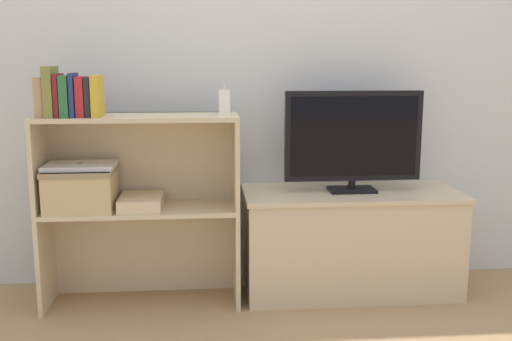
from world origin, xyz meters
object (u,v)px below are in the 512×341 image
book_olive (51,92)px  book_navy (74,95)px  book_maroon (59,95)px  book_mustard (97,96)px  storage_basket_left (81,186)px  book_tan (41,97)px  book_forest (67,96)px  tv (353,138)px  laptop (80,166)px  book_charcoal (89,97)px  tv_stand (350,241)px  magazine_stack (141,202)px  book_crimson (82,97)px  baby_monitor (224,102)px

book_olive → book_navy: (0.10, 0.00, -0.01)m
book_maroon → book_navy: bearing=0.0°
book_mustard → storage_basket_left: size_ratio=0.59×
book_tan → book_maroon: book_maroon is taller
storage_basket_left → book_forest: bearing=-135.5°
tv → laptop: size_ratio=2.14×
book_tan → book_charcoal: (0.20, 0.00, 0.00)m
tv_stand → book_olive: size_ratio=4.79×
tv_stand → magazine_stack: (-0.99, -0.08, 0.24)m
book_mustard → tv: bearing=5.4°
book_maroon → book_crimson: book_maroon is taller
book_forest → baby_monitor: book_forest is taller
book_forest → book_navy: (0.03, 0.00, 0.00)m
book_crimson → book_forest: bearing=180.0°
magazine_stack → tv_stand: bearing=4.6°
book_crimson → baby_monitor: size_ratio=1.23×
magazine_stack → book_charcoal: bearing=-170.9°
book_olive → laptop: (0.10, 0.03, -0.33)m
book_tan → book_charcoal: bearing=0.0°
book_maroon → book_navy: 0.06m
book_forest → tv_stand: bearing=4.9°
book_navy → laptop: (0.00, 0.03, -0.32)m
book_forest → book_navy: book_navy is taller
book_olive → book_navy: 0.10m
book_charcoal → book_tan: bearing=180.0°
book_olive → book_crimson: book_olive is taller
book_tan → book_forest: book_forest is taller
book_tan → book_navy: size_ratio=0.91×
book_olive → book_forest: size_ratio=1.22×
tv → book_mustard: book_mustard is taller
book_forest → tv: bearing=4.9°
book_navy → baby_monitor: book_navy is taller
book_olive → baby_monitor: size_ratio=1.54×
book_mustard → book_navy: bearing=180.0°
tv_stand → book_navy: size_ratio=5.52×
tv → book_navy: bearing=-175.0°
book_forest → book_maroon: bearing=180.0°
tv → book_forest: 1.31m
book_forest → laptop: size_ratio=0.59×
book_tan → baby_monitor: book_tan is taller
baby_monitor → laptop: bearing=-178.7°
tv_stand → book_charcoal: (-1.20, -0.11, 0.71)m
tv_stand → book_charcoal: bearing=-174.7°
baby_monitor → book_crimson: bearing=-175.5°
book_crimson → storage_basket_left: (-0.03, 0.03, -0.40)m
book_tan → book_olive: 0.05m
tv → book_forest: size_ratio=3.66×
tv → book_tan: bearing=-175.5°
book_crimson → baby_monitor: bearing=4.5°
book_olive → book_crimson: 0.13m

